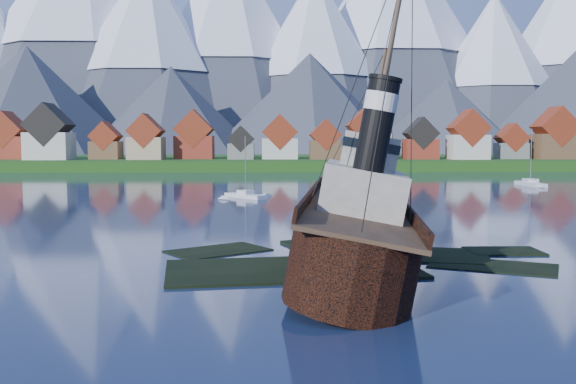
{
  "coord_description": "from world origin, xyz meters",
  "views": [
    {
      "loc": [
        -4.43,
        -47.62,
        9.52
      ],
      "look_at": [
        -3.1,
        6.0,
        5.0
      ],
      "focal_mm": 40.0,
      "sensor_mm": 36.0,
      "label": 1
    }
  ],
  "objects": [
    {
      "name": "ground",
      "position": [
        0.0,
        0.0,
        0.0
      ],
      "size": [
        1400.0,
        1400.0,
        0.0
      ],
      "primitive_type": "plane",
      "color": "#182444",
      "rests_on": "ground"
    },
    {
      "name": "shoal",
      "position": [
        1.78,
        2.15,
        -0.35
      ],
      "size": [
        31.71,
        21.24,
        1.14
      ],
      "color": "black",
      "rests_on": "ground"
    },
    {
      "name": "shore_bank",
      "position": [
        0.0,
        170.0,
        0.0
      ],
      "size": [
        600.0,
        80.0,
        3.2
      ],
      "primitive_type": "cube",
      "color": "#204B15",
      "rests_on": "ground"
    },
    {
      "name": "seawall",
      "position": [
        0.0,
        132.0,
        0.0
      ],
      "size": [
        600.0,
        2.5,
        2.0
      ],
      "primitive_type": "cube",
      "color": "#3F3D38",
      "rests_on": "ground"
    },
    {
      "name": "town",
      "position": [
        -33.12,
        152.18,
        8.99
      ],
      "size": [
        250.96,
        16.69,
        17.3
      ],
      "color": "maroon",
      "rests_on": "ground"
    },
    {
      "name": "mountains",
      "position": [
        -0.79,
        481.26,
        89.34
      ],
      "size": [
        965.0,
        340.0,
        205.0
      ],
      "color": "#2D333D",
      "rests_on": "ground"
    },
    {
      "name": "tugboat_wreck",
      "position": [
        0.85,
        -1.35,
        3.07
      ],
      "size": [
        7.17,
        30.88,
        24.47
      ],
      "rotation": [
        0.0,
        0.18,
        -0.12
      ],
      "color": "black",
      "rests_on": "ground"
    },
    {
      "name": "sailboat_e",
      "position": [
        47.23,
        78.91,
        0.26
      ],
      "size": [
        2.74,
        10.32,
        11.93
      ],
      "rotation": [
        0.0,
        0.0,
        0.02
      ],
      "color": "silver",
      "rests_on": "ground"
    },
    {
      "name": "sailboat_f",
      "position": [
        -8.68,
        54.44,
        0.23
      ],
      "size": [
        7.13,
        7.66,
        10.25
      ],
      "rotation": [
        0.0,
        0.0,
        0.73
      ],
      "color": "silver",
      "rests_on": "ground"
    }
  ]
}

